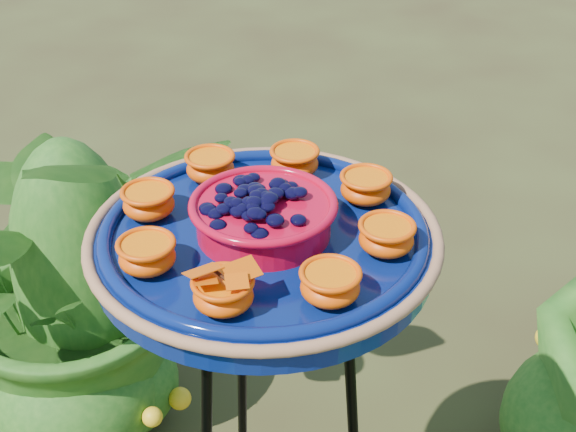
% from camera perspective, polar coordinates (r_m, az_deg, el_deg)
% --- Properties ---
extents(feeder_dish, '(0.54, 0.54, 0.10)m').
position_cam_1_polar(feeder_dish, '(0.99, -1.74, -1.28)').
color(feeder_dish, '#071753').
rests_on(feeder_dish, tripod_stand).
extents(shrub_back_left, '(0.87, 0.80, 0.79)m').
position_cam_1_polar(shrub_back_left, '(1.78, -14.57, -3.58)').
color(shrub_back_left, '#1E5316').
rests_on(shrub_back_left, ground).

